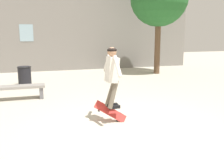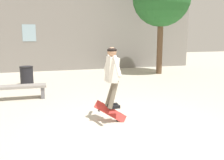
{
  "view_description": "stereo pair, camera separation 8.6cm",
  "coord_description": "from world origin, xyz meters",
  "px_view_note": "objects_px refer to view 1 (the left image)",
  "views": [
    {
      "loc": [
        -1.91,
        -4.94,
        2.06
      ],
      "look_at": [
        -0.24,
        0.43,
        1.02
      ],
      "focal_mm": 40.0,
      "sensor_mm": 36.0,
      "label": 1
    },
    {
      "loc": [
        -1.83,
        -4.96,
        2.06
      ],
      "look_at": [
        -0.24,
        0.43,
        1.02
      ],
      "focal_mm": 40.0,
      "sensor_mm": 36.0,
      "label": 2
    }
  ],
  "objects_px": {
    "skater": "(112,72)",
    "skateboard_flipping": "(110,112)",
    "park_bench": "(16,89)",
    "trash_bin": "(25,75)"
  },
  "relations": [
    {
      "from": "trash_bin",
      "to": "skateboard_flipping",
      "type": "xyz_separation_m",
      "value": [
        2.07,
        -5.11,
        -0.17
      ]
    },
    {
      "from": "trash_bin",
      "to": "park_bench",
      "type": "bearing_deg",
      "value": -95.05
    },
    {
      "from": "skater",
      "to": "park_bench",
      "type": "bearing_deg",
      "value": 127.6
    },
    {
      "from": "skater",
      "to": "skateboard_flipping",
      "type": "height_order",
      "value": "skater"
    },
    {
      "from": "trash_bin",
      "to": "skater",
      "type": "relative_size",
      "value": 0.55
    },
    {
      "from": "skater",
      "to": "trash_bin",
      "type": "bearing_deg",
      "value": 110.96
    },
    {
      "from": "trash_bin",
      "to": "skater",
      "type": "height_order",
      "value": "skater"
    },
    {
      "from": "park_bench",
      "to": "skateboard_flipping",
      "type": "bearing_deg",
      "value": -50.29
    },
    {
      "from": "skater",
      "to": "skateboard_flipping",
      "type": "relative_size",
      "value": 1.82
    },
    {
      "from": "park_bench",
      "to": "skater",
      "type": "relative_size",
      "value": 1.28
    }
  ]
}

